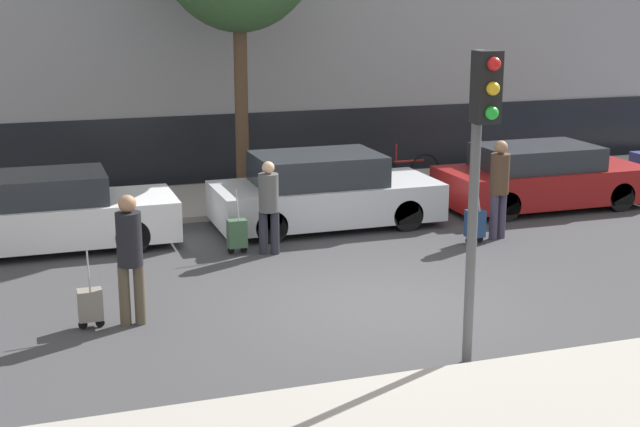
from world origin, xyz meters
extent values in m
plane|color=#38383A|center=(0.00, 0.00, 0.00)|extent=(80.00, 80.00, 0.00)
cube|color=gray|center=(0.00, -3.75, 0.06)|extent=(28.00, 2.50, 0.12)
cube|color=gray|center=(0.00, 7.00, 0.06)|extent=(28.00, 3.00, 0.12)
cube|color=black|center=(0.00, 9.18, 0.80)|extent=(27.44, 0.06, 1.60)
cube|color=silver|center=(-4.35, 4.54, 0.49)|extent=(4.50, 1.71, 0.70)
cube|color=#23282D|center=(-4.53, 4.54, 1.09)|extent=(2.47, 1.51, 0.50)
cylinder|color=black|center=(-2.96, 3.78, 0.30)|extent=(0.60, 0.18, 0.60)
cylinder|color=black|center=(-2.96, 5.31, 0.30)|extent=(0.60, 0.18, 0.60)
cube|color=#B7BABF|center=(0.79, 4.48, 0.49)|extent=(4.28, 1.87, 0.70)
cube|color=#23282D|center=(0.62, 4.48, 1.13)|extent=(2.35, 1.64, 0.57)
cylinder|color=black|center=(2.12, 3.64, 0.30)|extent=(0.60, 0.18, 0.60)
cylinder|color=black|center=(2.12, 5.33, 0.30)|extent=(0.60, 0.18, 0.60)
cylinder|color=black|center=(-0.53, 3.64, 0.30)|extent=(0.60, 0.18, 0.60)
cylinder|color=black|center=(-0.53, 5.33, 0.30)|extent=(0.60, 0.18, 0.60)
cube|color=maroon|center=(5.56, 4.50, 0.49)|extent=(4.29, 1.84, 0.70)
cube|color=#23282D|center=(5.39, 4.50, 1.08)|extent=(2.36, 1.62, 0.47)
cylinder|color=black|center=(6.89, 3.67, 0.30)|extent=(0.60, 0.18, 0.60)
cylinder|color=black|center=(6.89, 5.33, 0.30)|extent=(0.60, 0.18, 0.60)
cylinder|color=black|center=(4.23, 3.67, 0.30)|extent=(0.60, 0.18, 0.60)
cylinder|color=black|center=(4.23, 5.33, 0.30)|extent=(0.60, 0.18, 0.60)
cylinder|color=#4C4233|center=(-3.48, 0.34, 0.42)|extent=(0.15, 0.15, 0.83)
cylinder|color=#4C4233|center=(-3.28, 0.33, 0.42)|extent=(0.15, 0.15, 0.83)
cylinder|color=black|center=(-3.38, 0.33, 1.20)|extent=(0.34, 0.34, 0.73)
sphere|color=#936B4C|center=(-3.38, 0.33, 1.68)|extent=(0.24, 0.24, 0.24)
cube|color=slate|center=(-3.93, 0.38, 0.33)|extent=(0.32, 0.24, 0.41)
cylinder|color=black|center=(-4.04, 0.38, 0.06)|extent=(0.12, 0.03, 0.12)
cylinder|color=black|center=(-3.81, 0.38, 0.06)|extent=(0.12, 0.03, 0.12)
cylinder|color=gray|center=(-3.93, 0.31, 0.81)|extent=(0.02, 0.19, 0.53)
cylinder|color=#23232D|center=(-0.84, 3.02, 0.37)|extent=(0.15, 0.15, 0.75)
cylinder|color=#23232D|center=(-0.65, 2.95, 0.37)|extent=(0.15, 0.15, 0.75)
cylinder|color=#4C4C4C|center=(-0.74, 2.98, 1.07)|extent=(0.34, 0.34, 0.65)
sphere|color=tan|center=(-0.74, 2.98, 1.51)|extent=(0.21, 0.21, 0.21)
cube|color=#335138|center=(-1.26, 3.17, 0.36)|extent=(0.32, 0.24, 0.48)
cylinder|color=black|center=(-1.37, 3.17, 0.06)|extent=(0.12, 0.03, 0.12)
cylinder|color=black|center=(-1.15, 3.17, 0.06)|extent=(0.12, 0.03, 0.12)
cylinder|color=gray|center=(-1.26, 3.10, 0.88)|extent=(0.02, 0.19, 0.53)
cylinder|color=#383347|center=(3.35, 2.58, 0.42)|extent=(0.15, 0.15, 0.84)
cylinder|color=#383347|center=(3.55, 2.63, 0.42)|extent=(0.15, 0.15, 0.84)
cylinder|color=#473323|center=(3.45, 2.60, 1.20)|extent=(0.34, 0.34, 0.73)
sphere|color=#936B4C|center=(3.45, 2.60, 1.69)|extent=(0.24, 0.24, 0.24)
cube|color=navy|center=(2.92, 2.47, 0.36)|extent=(0.32, 0.24, 0.48)
cylinder|color=black|center=(2.81, 2.47, 0.06)|extent=(0.12, 0.03, 0.12)
cylinder|color=black|center=(3.03, 2.47, 0.06)|extent=(0.12, 0.03, 0.12)
cylinder|color=gray|center=(2.92, 2.39, 0.88)|extent=(0.02, 0.19, 0.53)
cylinder|color=#515154|center=(0.29, -2.25, 1.87)|extent=(0.12, 0.12, 3.74)
cube|color=black|center=(0.29, -2.43, 3.34)|extent=(0.28, 0.24, 0.80)
sphere|color=red|center=(0.29, -2.58, 3.61)|extent=(0.15, 0.15, 0.15)
sphere|color=gold|center=(0.29, -2.58, 3.34)|extent=(0.15, 0.15, 0.15)
sphere|color=green|center=(0.29, -2.58, 3.08)|extent=(0.15, 0.15, 0.15)
torus|color=black|center=(3.98, 6.84, 0.48)|extent=(0.72, 0.06, 0.72)
torus|color=black|center=(2.93, 6.84, 0.48)|extent=(0.72, 0.06, 0.72)
cylinder|color=maroon|center=(3.45, 6.84, 0.68)|extent=(1.00, 0.05, 0.05)
cylinder|color=maroon|center=(3.26, 6.84, 0.88)|extent=(0.04, 0.04, 0.40)
cylinder|color=#4C3826|center=(-0.21, 7.03, 2.11)|extent=(0.28, 0.28, 3.98)
camera|label=1|loc=(-4.60, -11.20, 4.36)|focal=50.00mm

